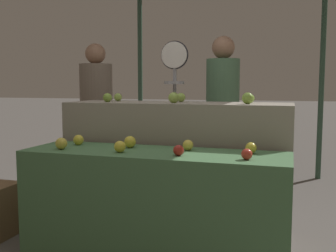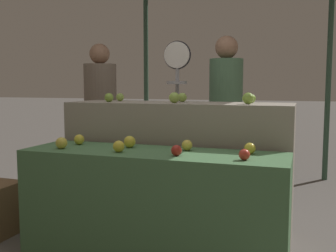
% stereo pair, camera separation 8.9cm
% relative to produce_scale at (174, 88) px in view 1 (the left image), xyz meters
% --- Properties ---
extents(display_counter_front, '(1.88, 0.55, 0.80)m').
position_rel_produce_scale_xyz_m(display_counter_front, '(0.19, -1.15, -0.83)').
color(display_counter_front, '#4C7A4C').
rests_on(display_counter_front, ground_plane).
extents(display_counter_back, '(1.88, 0.55, 1.12)m').
position_rel_produce_scale_xyz_m(display_counter_back, '(0.19, -0.55, -0.67)').
color(display_counter_back, gray).
rests_on(display_counter_back, ground_plane).
extents(apple_front_0, '(0.09, 0.09, 0.09)m').
position_rel_produce_scale_xyz_m(apple_front_0, '(-0.48, -1.26, -0.39)').
color(apple_front_0, gold).
rests_on(apple_front_0, display_counter_front).
extents(apple_front_1, '(0.08, 0.08, 0.08)m').
position_rel_produce_scale_xyz_m(apple_front_1, '(-0.02, -1.26, -0.39)').
color(apple_front_1, gold).
rests_on(apple_front_1, display_counter_front).
extents(apple_front_2, '(0.07, 0.07, 0.07)m').
position_rel_produce_scale_xyz_m(apple_front_2, '(0.40, -1.26, -0.39)').
color(apple_front_2, '#AD281E').
rests_on(apple_front_2, display_counter_front).
extents(apple_front_3, '(0.07, 0.07, 0.07)m').
position_rel_produce_scale_xyz_m(apple_front_3, '(0.85, -1.27, -0.39)').
color(apple_front_3, red).
rests_on(apple_front_3, display_counter_front).
extents(apple_front_4, '(0.08, 0.08, 0.08)m').
position_rel_produce_scale_xyz_m(apple_front_4, '(-0.47, -1.04, -0.39)').
color(apple_front_4, gold).
rests_on(apple_front_4, display_counter_front).
extents(apple_front_5, '(0.09, 0.09, 0.09)m').
position_rel_produce_scale_xyz_m(apple_front_5, '(-0.03, -1.05, -0.39)').
color(apple_front_5, gold).
rests_on(apple_front_5, display_counter_front).
extents(apple_front_6, '(0.08, 0.08, 0.08)m').
position_rel_produce_scale_xyz_m(apple_front_6, '(0.41, -1.03, -0.39)').
color(apple_front_6, yellow).
rests_on(apple_front_6, display_counter_front).
extents(apple_front_7, '(0.08, 0.08, 0.08)m').
position_rel_produce_scale_xyz_m(apple_front_7, '(0.85, -1.03, -0.39)').
color(apple_front_7, gold).
rests_on(apple_front_7, display_counter_front).
extents(apple_back_0, '(0.08, 0.08, 0.08)m').
position_rel_produce_scale_xyz_m(apple_back_0, '(-0.40, -0.67, -0.07)').
color(apple_back_0, '#7AA338').
rests_on(apple_back_0, display_counter_back).
extents(apple_back_1, '(0.09, 0.09, 0.09)m').
position_rel_produce_scale_xyz_m(apple_back_1, '(0.19, -0.66, -0.07)').
color(apple_back_1, '#8EB247').
rests_on(apple_back_1, display_counter_back).
extents(apple_back_2, '(0.09, 0.09, 0.09)m').
position_rel_produce_scale_xyz_m(apple_back_2, '(0.78, -0.65, -0.07)').
color(apple_back_2, '#7AA338').
rests_on(apple_back_2, display_counter_back).
extents(apple_back_3, '(0.07, 0.07, 0.07)m').
position_rel_produce_scale_xyz_m(apple_back_3, '(-0.40, -0.45, -0.08)').
color(apple_back_3, '#8EB247').
rests_on(apple_back_3, display_counter_back).
extents(apple_back_4, '(0.08, 0.08, 0.08)m').
position_rel_produce_scale_xyz_m(apple_back_4, '(0.18, -0.44, -0.07)').
color(apple_back_4, '#8EB247').
rests_on(apple_back_4, display_counter_back).
extents(apple_back_5, '(0.07, 0.07, 0.07)m').
position_rel_produce_scale_xyz_m(apple_back_5, '(0.78, -0.45, -0.08)').
color(apple_back_5, '#7AA338').
rests_on(apple_back_5, display_counter_back).
extents(produce_scale, '(0.28, 0.20, 1.69)m').
position_rel_produce_scale_xyz_m(produce_scale, '(0.00, 0.00, 0.00)').
color(produce_scale, '#99999E').
rests_on(produce_scale, ground_plane).
extents(person_vendor_at_scale, '(0.45, 0.45, 1.76)m').
position_rel_produce_scale_xyz_m(person_vendor_at_scale, '(0.43, 0.30, -0.20)').
color(person_vendor_at_scale, '#2D2D38').
rests_on(person_vendor_at_scale, ground_plane).
extents(person_customer_left, '(0.41, 0.41, 1.72)m').
position_rel_produce_scale_xyz_m(person_customer_left, '(-1.00, 0.26, -0.23)').
color(person_customer_left, '#2D2D38').
rests_on(person_customer_left, ground_plane).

